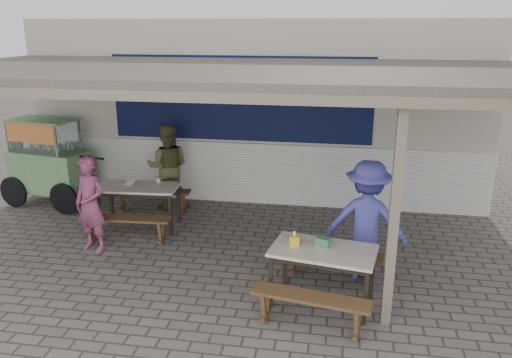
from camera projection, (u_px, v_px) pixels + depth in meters
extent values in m
plane|color=#605A57|center=(213.00, 271.00, 7.19)|extent=(60.00, 60.00, 0.00)
cube|color=beige|center=(255.00, 110.00, 10.05)|extent=(9.00, 1.20, 3.50)
cube|color=white|center=(250.00, 173.00, 9.80)|extent=(9.00, 0.10, 1.20)
cube|color=#0D1040|center=(240.00, 99.00, 9.42)|extent=(5.00, 0.03, 1.60)
cube|color=#524D47|center=(225.00, 71.00, 7.31)|extent=(9.00, 4.20, 0.12)
cube|color=#6D6452|center=(183.00, 96.00, 5.41)|extent=(9.00, 0.12, 0.12)
cube|color=#6D6452|center=(394.00, 216.00, 5.56)|extent=(0.11, 0.11, 2.70)
cube|color=beige|center=(138.00, 187.00, 8.54)|extent=(1.40, 0.76, 0.04)
cube|color=black|center=(138.00, 191.00, 8.56)|extent=(1.29, 0.65, 0.06)
cube|color=black|center=(99.00, 212.00, 8.45)|extent=(0.05, 0.05, 0.71)
cube|color=black|center=(170.00, 215.00, 8.33)|extent=(0.05, 0.05, 0.71)
cube|color=black|center=(111.00, 201.00, 8.97)|extent=(0.05, 0.05, 0.71)
cube|color=black|center=(178.00, 204.00, 8.85)|extent=(0.05, 0.05, 0.71)
cube|color=brown|center=(125.00, 218.00, 7.97)|extent=(1.47, 0.38, 0.04)
cube|color=brown|center=(92.00, 230.00, 8.10)|extent=(0.07, 0.28, 0.41)
cube|color=brown|center=(161.00, 233.00, 7.98)|extent=(0.07, 0.28, 0.41)
cube|color=brown|center=(151.00, 191.00, 9.28)|extent=(1.47, 0.38, 0.04)
cube|color=brown|center=(122.00, 201.00, 9.41)|extent=(0.07, 0.28, 0.41)
cube|color=brown|center=(182.00, 203.00, 9.29)|extent=(0.07, 0.28, 0.41)
cube|color=beige|center=(323.00, 250.00, 6.15)|extent=(1.38, 0.95, 0.04)
cube|color=black|center=(323.00, 255.00, 6.17)|extent=(1.27, 0.83, 0.06)
cube|color=black|center=(271.00, 282.00, 6.16)|extent=(0.05, 0.05, 0.71)
cube|color=black|center=(366.00, 298.00, 5.80)|extent=(0.05, 0.05, 0.71)
cube|color=black|center=(285.00, 260.00, 6.73)|extent=(0.05, 0.05, 0.71)
cube|color=black|center=(372.00, 274.00, 6.36)|extent=(0.05, 0.05, 0.71)
cube|color=brown|center=(311.00, 297.00, 5.67)|extent=(1.40, 0.51, 0.04)
cube|color=brown|center=(266.00, 306.00, 5.91)|extent=(0.10, 0.28, 0.41)
cube|color=brown|center=(357.00, 324.00, 5.56)|extent=(0.10, 0.28, 0.41)
cube|color=brown|center=(332.00, 252.00, 6.81)|extent=(1.40, 0.51, 0.04)
cube|color=brown|center=(294.00, 260.00, 7.05)|extent=(0.10, 0.28, 0.41)
cube|color=brown|center=(371.00, 273.00, 6.71)|extent=(0.10, 0.28, 0.41)
cube|color=#79A870|center=(51.00, 170.00, 9.68)|extent=(1.56, 0.99, 0.75)
cube|color=#79A870|center=(53.00, 189.00, 9.80)|extent=(1.50, 0.93, 0.05)
cylinder|color=black|center=(14.00, 192.00, 9.62)|extent=(0.60, 0.15, 0.60)
cylinder|color=black|center=(64.00, 199.00, 9.24)|extent=(0.60, 0.15, 0.60)
cube|color=silver|center=(44.00, 135.00, 9.50)|extent=(1.28, 0.83, 0.59)
cube|color=#79A870|center=(42.00, 120.00, 9.41)|extent=(1.33, 0.88, 0.04)
cube|color=red|center=(30.00, 134.00, 9.16)|extent=(1.07, 0.20, 0.35)
cylinder|color=black|center=(86.00, 157.00, 9.31)|extent=(0.75, 0.17, 0.04)
imported|color=#803858|center=(91.00, 204.00, 7.65)|extent=(0.64, 0.51, 1.52)
imported|color=#4F542C|center=(168.00, 167.00, 9.43)|extent=(0.89, 0.75, 1.64)
imported|color=#3F3F97|center=(367.00, 221.00, 6.78)|extent=(1.17, 0.77, 1.69)
cube|color=gold|center=(294.00, 240.00, 6.25)|extent=(0.14, 0.14, 0.12)
cube|color=#337443|center=(323.00, 242.00, 6.20)|extent=(0.21, 0.18, 0.12)
cylinder|color=beige|center=(159.00, 180.00, 8.71)|extent=(0.07, 0.07, 0.08)
imported|color=white|center=(130.00, 183.00, 8.63)|extent=(0.21, 0.21, 0.05)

